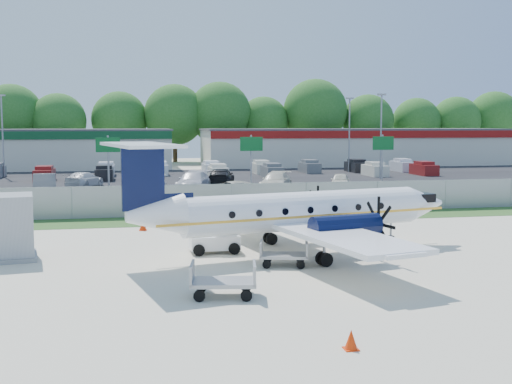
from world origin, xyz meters
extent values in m
plane|color=beige|center=(0.00, 0.00, 0.00)|extent=(170.00, 170.00, 0.00)
cube|color=#2D561E|center=(0.00, 12.00, 0.01)|extent=(170.00, 4.00, 0.02)
cube|color=black|center=(0.00, 19.00, 0.01)|extent=(170.00, 8.00, 0.02)
cube|color=black|center=(0.00, 40.00, 0.01)|extent=(170.00, 32.00, 0.02)
cube|color=gray|center=(0.00, 14.00, 1.00)|extent=(120.00, 0.02, 1.90)
cube|color=gray|center=(0.00, 14.00, 1.98)|extent=(120.00, 0.06, 0.06)
cube|color=gray|center=(0.00, 14.00, 0.05)|extent=(120.00, 0.06, 0.06)
cube|color=silver|center=(26.00, 62.00, 2.50)|extent=(44.00, 12.00, 5.00)
cube|color=#474749|center=(26.00, 62.00, 5.12)|extent=(44.40, 12.40, 0.24)
cube|color=maroon|center=(26.00, 55.90, 4.50)|extent=(44.00, 0.20, 1.00)
cylinder|color=gray|center=(-8.00, 23.00, 2.50)|extent=(0.14, 0.14, 5.00)
cube|color=#0C5923|center=(-8.00, 22.85, 4.30)|extent=(1.80, 0.08, 1.10)
cylinder|color=gray|center=(3.00, 23.00, 2.50)|extent=(0.14, 0.14, 5.00)
cube|color=#0C5923|center=(3.00, 22.85, 4.30)|extent=(1.80, 0.08, 1.10)
cylinder|color=gray|center=(14.00, 23.00, 2.50)|extent=(0.14, 0.14, 5.00)
cube|color=#0C5923|center=(14.00, 22.85, 4.30)|extent=(1.80, 0.08, 1.10)
cylinder|color=gray|center=(20.00, 38.00, 4.50)|extent=(0.18, 0.18, 9.00)
cube|color=gray|center=(20.00, 38.00, 9.00)|extent=(0.90, 0.35, 0.18)
cylinder|color=gray|center=(-20.00, 48.00, 4.50)|extent=(0.18, 0.18, 9.00)
cube|color=gray|center=(-20.00, 48.00, 9.00)|extent=(0.90, 0.35, 0.18)
cylinder|color=gray|center=(20.00, 48.00, 4.50)|extent=(0.18, 0.18, 9.00)
cube|color=gray|center=(20.00, 48.00, 9.00)|extent=(0.90, 0.35, 0.18)
cylinder|color=white|center=(1.19, 0.91, 1.95)|extent=(11.47, 4.13, 1.73)
cone|color=white|center=(7.72, 2.35, 1.95)|extent=(2.32, 2.12, 1.73)
cone|color=white|center=(-5.51, -0.57, 2.14)|extent=(2.68, 2.20, 1.73)
cube|color=black|center=(7.54, 2.31, 2.27)|extent=(1.05, 1.33, 0.41)
cube|color=white|center=(0.75, 0.81, 1.45)|extent=(6.28, 16.25, 0.20)
cylinder|color=black|center=(2.29, -1.55, 1.59)|extent=(3.23, 1.64, 1.00)
cylinder|color=black|center=(1.16, 3.60, 1.59)|extent=(3.23, 1.64, 1.00)
cube|color=black|center=(-5.96, -0.66, 3.68)|extent=(1.72, 0.53, 2.64)
cube|color=white|center=(-6.05, -0.68, 5.00)|extent=(3.34, 5.97, 0.13)
cylinder|color=gray|center=(5.81, 1.93, 0.59)|extent=(0.11, 0.11, 1.18)
cylinder|color=black|center=(5.81, 1.93, 0.25)|extent=(0.53, 0.27, 0.51)
cylinder|color=black|center=(1.31, -1.76, 0.29)|extent=(0.65, 0.48, 0.58)
cylinder|color=black|center=(0.18, 3.39, 0.29)|extent=(0.65, 0.48, 0.58)
cube|color=white|center=(-2.75, 1.96, 0.49)|extent=(2.24, 1.37, 0.62)
cube|color=white|center=(-2.31, 1.97, 0.97)|extent=(1.00, 1.17, 0.44)
cube|color=black|center=(-1.91, 1.98, 0.99)|extent=(0.18, 0.98, 0.35)
cylinder|color=black|center=(-3.53, 1.25, 0.27)|extent=(0.54, 0.21, 0.53)
cylinder|color=black|center=(-3.56, 2.63, 0.27)|extent=(0.54, 0.21, 0.53)
cylinder|color=black|center=(-1.94, 1.29, 0.27)|extent=(0.54, 0.21, 0.53)
cylinder|color=black|center=(-1.97, 2.67, 0.27)|extent=(0.54, 0.21, 0.53)
cube|color=gray|center=(-3.46, -5.65, 0.50)|extent=(2.41, 1.69, 0.13)
cube|color=gray|center=(-4.49, -5.47, 0.83)|extent=(0.32, 1.32, 0.66)
cube|color=gray|center=(-2.42, -5.83, 0.83)|extent=(0.32, 1.32, 0.66)
cylinder|color=black|center=(-4.32, -6.12, 0.20)|extent=(0.42, 0.20, 0.40)
cylinder|color=black|center=(-4.11, -4.92, 0.20)|extent=(0.42, 0.20, 0.40)
cylinder|color=black|center=(-2.80, -6.39, 0.20)|extent=(0.42, 0.20, 0.40)
cylinder|color=black|center=(-2.59, -5.19, 0.20)|extent=(0.42, 0.20, 0.40)
cube|color=gray|center=(-0.31, -1.43, 0.44)|extent=(2.20, 1.63, 0.12)
cube|color=gray|center=(-1.22, -1.19, 0.74)|extent=(0.37, 1.16, 0.59)
cube|color=gray|center=(0.59, -1.66, 0.74)|extent=(0.37, 1.16, 0.59)
cylinder|color=black|center=(-1.11, -1.78, 0.18)|extent=(0.37, 0.20, 0.35)
cylinder|color=black|center=(-0.84, -0.73, 0.18)|extent=(0.37, 0.20, 0.35)
cylinder|color=black|center=(0.22, -2.12, 0.18)|extent=(0.37, 0.20, 0.35)
cylinder|color=black|center=(0.49, -1.08, 0.18)|extent=(0.37, 0.20, 0.35)
cube|color=#A1A4A8|center=(-11.81, 2.27, 1.40)|extent=(2.64, 2.64, 2.80)
cube|color=gray|center=(-11.81, 2.27, 0.09)|extent=(2.85, 2.85, 0.19)
cone|color=red|center=(3.94, 2.20, 0.24)|extent=(0.32, 0.32, 0.49)
cube|color=red|center=(3.94, 2.20, 0.01)|extent=(0.34, 0.34, 0.03)
cone|color=red|center=(-0.96, -11.37, 0.26)|extent=(0.35, 0.35, 0.53)
cube|color=red|center=(-0.96, -11.37, 0.01)|extent=(0.37, 0.37, 0.03)
cone|color=red|center=(-5.81, 8.79, 0.31)|extent=(0.41, 0.41, 0.62)
cube|color=red|center=(-5.81, 8.79, 0.02)|extent=(0.43, 0.43, 0.03)
imported|color=black|center=(-12.26, 17.67, 0.00)|extent=(4.95, 2.85, 1.54)
imported|color=beige|center=(1.02, 20.67, 0.00)|extent=(6.12, 3.87, 1.58)
imported|color=#595B5E|center=(-13.43, 29.13, 0.00)|extent=(2.42, 5.35, 1.70)
imported|color=silver|center=(-4.41, 28.67, 0.00)|extent=(2.61, 5.21, 1.45)
imported|color=silver|center=(-0.92, 29.72, 0.00)|extent=(4.01, 6.21, 1.67)
imported|color=beige|center=(6.36, 28.78, 0.00)|extent=(4.25, 5.86, 1.58)
imported|color=beige|center=(12.41, 28.87, 0.00)|extent=(3.04, 4.45, 1.41)
imported|color=silver|center=(-10.60, 34.87, 0.00)|extent=(3.79, 5.28, 1.42)
imported|color=black|center=(2.19, 34.21, 0.00)|extent=(3.53, 5.95, 1.62)
camera|label=1|loc=(-6.53, -26.67, 5.80)|focal=45.00mm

